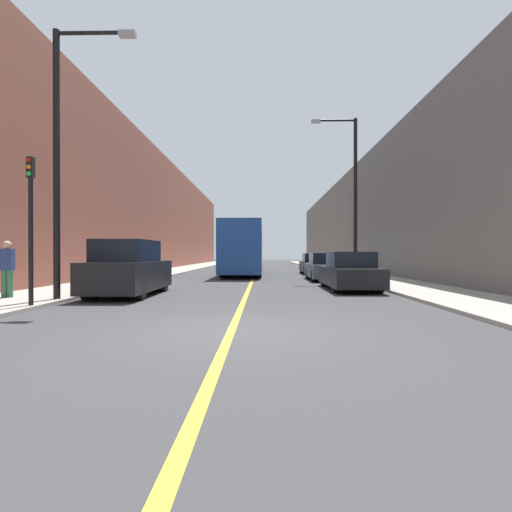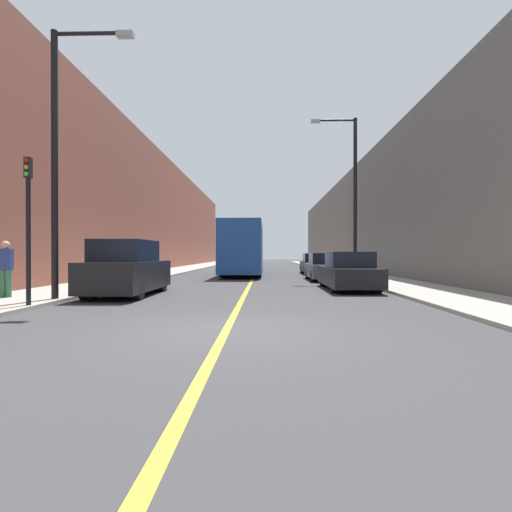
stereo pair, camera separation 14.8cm
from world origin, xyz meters
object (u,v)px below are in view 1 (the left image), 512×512
(car_right_far, at_px, (314,265))
(pedestrian, at_px, (7,268))
(street_lamp_right, at_px, (352,189))
(traffic_light, at_px, (31,224))
(car_right_near, at_px, (349,273))
(street_lamp_left, at_px, (63,147))
(parked_suv_left, at_px, (129,270))
(car_right_mid, at_px, (325,268))
(bus, at_px, (244,248))

(car_right_far, xyz_separation_m, pedestrian, (-11.73, -16.81, 0.34))
(street_lamp_right, bearing_deg, car_right_far, 99.10)
(car_right_far, distance_m, traffic_light, 21.20)
(car_right_near, relative_size, street_lamp_left, 0.57)
(parked_suv_left, height_order, car_right_mid, parked_suv_left)
(bus, distance_m, pedestrian, 17.12)
(car_right_mid, bearing_deg, car_right_near, -89.16)
(street_lamp_left, bearing_deg, car_right_far, 60.43)
(car_right_near, xyz_separation_m, street_lamp_left, (-9.58, -4.38, 4.00))
(car_right_near, distance_m, traffic_light, 11.44)
(street_lamp_right, bearing_deg, car_right_mid, 169.01)
(car_right_near, bearing_deg, bus, 112.64)
(car_right_near, relative_size, car_right_far, 1.10)
(car_right_far, height_order, street_lamp_left, street_lamp_left)
(car_right_mid, height_order, traffic_light, traffic_light)
(car_right_mid, relative_size, street_lamp_right, 0.50)
(car_right_mid, bearing_deg, pedestrian, -139.29)
(bus, bearing_deg, traffic_light, -105.14)
(car_right_near, distance_m, pedestrian, 12.23)
(car_right_near, bearing_deg, street_lamp_left, -155.40)
(parked_suv_left, distance_m, car_right_mid, 11.64)
(bus, relative_size, car_right_near, 2.52)
(bus, xyz_separation_m, car_right_near, (4.90, -11.75, -1.16))
(street_lamp_right, relative_size, pedestrian, 4.95)
(parked_suv_left, height_order, traffic_light, traffic_light)
(pedestrian, bearing_deg, traffic_light, -45.37)
(traffic_light, bearing_deg, pedestrian, 134.63)
(bus, bearing_deg, car_right_mid, -50.75)
(traffic_light, bearing_deg, street_lamp_left, 86.21)
(bus, relative_size, street_lamp_left, 1.44)
(parked_suv_left, xyz_separation_m, car_right_near, (8.25, 2.43, -0.20))
(bus, distance_m, traffic_light, 18.29)
(car_right_near, height_order, street_lamp_left, street_lamp_left)
(street_lamp_right, bearing_deg, bus, 135.30)
(street_lamp_left, distance_m, street_lamp_right, 14.78)
(car_right_near, distance_m, street_lamp_left, 11.27)
(car_right_near, xyz_separation_m, traffic_light, (-9.68, -5.90, 1.55))
(car_right_far, relative_size, street_lamp_right, 0.48)
(car_right_far, relative_size, traffic_light, 1.07)
(street_lamp_left, distance_m, traffic_light, 2.88)
(bus, distance_m, parked_suv_left, 14.61)
(bus, height_order, parked_suv_left, bus)
(car_right_mid, bearing_deg, traffic_light, -129.20)
(pedestrian, bearing_deg, car_right_mid, 40.71)
(parked_suv_left, xyz_separation_m, pedestrian, (-3.30, -1.57, 0.12))
(parked_suv_left, xyz_separation_m, street_lamp_right, (9.59, 8.02, 4.13))
(street_lamp_left, xyz_separation_m, traffic_light, (-0.10, -1.52, -2.45))
(bus, xyz_separation_m, parked_suv_left, (-3.35, -14.19, -0.96))
(traffic_light, distance_m, pedestrian, 2.93)
(street_lamp_left, bearing_deg, traffic_light, -93.79)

